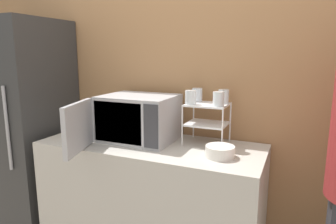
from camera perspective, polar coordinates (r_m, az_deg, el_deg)
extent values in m
cube|color=#9E7047|center=(2.38, 0.51, 5.10)|extent=(8.00, 0.06, 2.60)
cube|color=#B7B2A8|center=(2.31, -3.21, -17.00)|extent=(1.57, 0.64, 0.92)
cube|color=#ADADB2|center=(2.20, -5.48, -1.08)|extent=(0.52, 0.42, 0.33)
cube|color=#B7B2A8|center=(2.05, -9.63, -2.03)|extent=(0.37, 0.01, 0.28)
cube|color=#333338|center=(1.92, -3.28, -2.79)|extent=(0.10, 0.01, 0.29)
cube|color=#ADADB2|center=(1.99, -16.67, -2.75)|extent=(0.14, 0.40, 0.32)
cylinder|color=white|center=(2.04, 2.72, -2.61)|extent=(0.01, 0.01, 0.28)
cylinder|color=white|center=(1.96, 10.31, -3.34)|extent=(0.01, 0.01, 0.28)
cylinder|color=white|center=(2.26, 4.88, -1.30)|extent=(0.01, 0.01, 0.28)
cylinder|color=white|center=(2.19, 11.77, -1.90)|extent=(0.01, 0.01, 0.28)
cube|color=white|center=(2.11, 7.40, -2.25)|extent=(0.28, 0.24, 0.01)
cube|color=white|center=(2.08, 7.50, 1.41)|extent=(0.28, 0.24, 0.01)
cylinder|color=silver|center=(2.03, 4.32, 2.79)|extent=(0.07, 0.07, 0.10)
cylinder|color=silver|center=(2.12, 10.52, 2.96)|extent=(0.07, 0.07, 0.10)
cylinder|color=silver|center=(1.98, 9.60, 2.45)|extent=(0.07, 0.07, 0.10)
cylinder|color=silver|center=(2.18, 5.58, 3.30)|extent=(0.07, 0.07, 0.10)
cylinder|color=silver|center=(1.88, 9.85, -8.34)|extent=(0.10, 0.10, 0.01)
cylinder|color=silver|center=(1.87, 9.88, -7.43)|extent=(0.18, 0.18, 0.07)
cube|color=#2D2D2D|center=(2.89, -25.55, -2.76)|extent=(0.69, 0.63, 1.82)
cylinder|color=#99999E|center=(2.51, -28.28, -2.83)|extent=(0.02, 0.02, 0.64)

